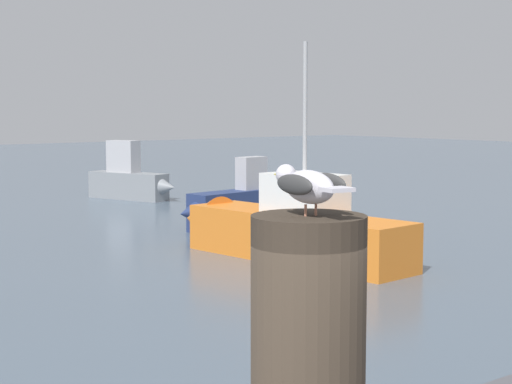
# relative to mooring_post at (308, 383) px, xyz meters

# --- Properties ---
(mooring_post) EXTENTS (0.35, 0.35, 1.02)m
(mooring_post) POSITION_rel_mooring_post_xyz_m (0.00, 0.00, 0.00)
(mooring_post) COLOR #382D23
(mooring_post) RESTS_ON harbor_quay
(seagull) EXTENTS (0.18, 0.39, 0.14)m
(seagull) POSITION_rel_mooring_post_xyz_m (0.00, 0.01, 0.60)
(seagull) COLOR tan
(seagull) RESTS_ON mooring_post
(boat_orange) EXTENTS (1.64, 5.82, 4.15)m
(boat_orange) POSITION_rel_mooring_post_xyz_m (8.80, 10.42, -1.50)
(boat_orange) COLOR orange
(boat_orange) RESTS_ON ground_plane
(boat_navy) EXTENTS (3.19, 1.00, 1.69)m
(boat_navy) POSITION_rel_mooring_post_xyz_m (10.48, 14.08, -1.53)
(boat_navy) COLOR navy
(boat_navy) RESTS_ON ground_plane
(boat_grey) EXTENTS (1.60, 3.30, 1.84)m
(boat_grey) POSITION_rel_mooring_post_xyz_m (11.81, 21.16, -1.46)
(boat_grey) COLOR gray
(boat_grey) RESTS_ON ground_plane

